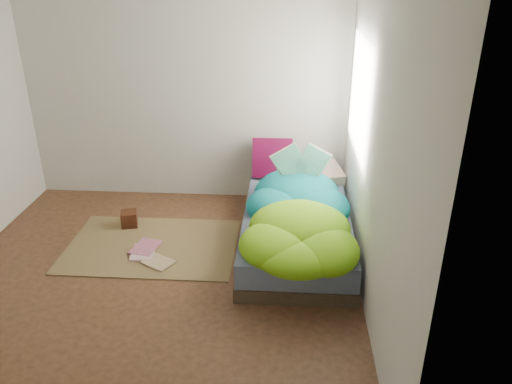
# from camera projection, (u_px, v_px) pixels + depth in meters

# --- Properties ---
(ground) EXTENTS (3.50, 3.50, 0.00)m
(ground) POSITION_uv_depth(u_px,v_px,m) (153.00, 280.00, 4.27)
(ground) COLOR #3D2717
(ground) RESTS_ON ground
(room_walls) EXTENTS (3.54, 3.54, 2.62)m
(room_walls) POSITION_uv_depth(u_px,v_px,m) (136.00, 92.00, 3.59)
(room_walls) COLOR beige
(room_walls) RESTS_ON ground
(bed) EXTENTS (1.00, 2.00, 0.34)m
(bed) POSITION_uv_depth(u_px,v_px,m) (296.00, 227.00, 4.77)
(bed) COLOR #33241B
(bed) RESTS_ON ground
(duvet) EXTENTS (0.96, 1.84, 0.34)m
(duvet) POSITION_uv_depth(u_px,v_px,m) (297.00, 205.00, 4.43)
(duvet) COLOR #075E71
(duvet) RESTS_ON bed
(rug) EXTENTS (1.60, 1.10, 0.01)m
(rug) POSITION_uv_depth(u_px,v_px,m) (152.00, 246.00, 4.77)
(rug) COLOR brown
(rug) RESTS_ON ground
(pillow_floral) EXTENTS (0.66, 0.52, 0.13)m
(pillow_floral) POSITION_uv_depth(u_px,v_px,m) (314.00, 175.00, 5.32)
(pillow_floral) COLOR beige
(pillow_floral) RESTS_ON bed
(pillow_magenta) EXTENTS (0.43, 0.14, 0.43)m
(pillow_magenta) POSITION_uv_depth(u_px,v_px,m) (272.00, 158.00, 5.37)
(pillow_magenta) COLOR #440428
(pillow_magenta) RESTS_ON bed
(open_book) EXTENTS (0.47, 0.15, 0.28)m
(open_book) POSITION_uv_depth(u_px,v_px,m) (302.00, 152.00, 4.76)
(open_book) COLOR #2C882D
(open_book) RESTS_ON duvet
(wooden_box) EXTENTS (0.19, 0.19, 0.16)m
(wooden_box) POSITION_uv_depth(u_px,v_px,m) (129.00, 219.00, 5.09)
(wooden_box) COLOR #3A1A0D
(wooden_box) RESTS_ON rug
(floor_book_a) EXTENTS (0.24, 0.31, 0.02)m
(floor_book_a) POSITION_uv_depth(u_px,v_px,m) (132.00, 252.00, 4.63)
(floor_book_a) COLOR beige
(floor_book_a) RESTS_ON rug
(floor_book_b) EXTENTS (0.28, 0.34, 0.03)m
(floor_book_b) POSITION_uv_depth(u_px,v_px,m) (135.00, 246.00, 4.73)
(floor_book_b) COLOR #CD7685
(floor_book_b) RESTS_ON rug
(floor_book_c) EXTENTS (0.33, 0.31, 0.02)m
(floor_book_c) POSITION_uv_depth(u_px,v_px,m) (150.00, 267.00, 4.40)
(floor_book_c) COLOR tan
(floor_book_c) RESTS_ON rug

